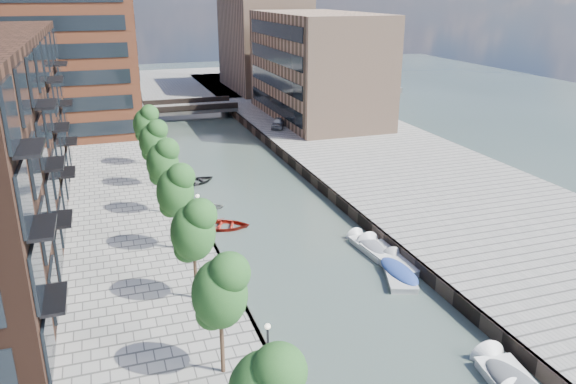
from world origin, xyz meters
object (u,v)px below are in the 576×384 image
tree_3 (175,189)px  tree_5 (153,139)px  bridge (190,108)px  sloop_4 (196,183)px  tree_2 (193,229)px  sloop_3 (201,210)px  tree_4 (162,160)px  sloop_2 (223,228)px  tree_6 (146,123)px  motorboat_3 (398,271)px  car (278,123)px  motorboat_4 (368,246)px  motorboat_2 (385,256)px  tree_1 (220,289)px

tree_3 → tree_5: same height
tree_5 → bridge: bearing=75.6°
bridge → sloop_4: (-4.57, -30.68, -1.39)m
tree_2 → sloop_3: size_ratio=1.48×
bridge → tree_4: (-8.50, -40.00, 3.92)m
sloop_4 → tree_2: bearing=147.3°
tree_4 → sloop_2: 7.06m
tree_6 → sloop_4: bearing=-50.0°
tree_4 → sloop_3: (3.10, 2.15, -5.31)m
tree_3 → tree_6: same height
bridge → motorboat_3: 53.70m
bridge → sloop_4: size_ratio=3.22×
sloop_4 → car: car is taller
tree_5 → sloop_2: size_ratio=1.40×
tree_2 → motorboat_4: tree_2 is taller
motorboat_2 → tree_3: bearing=163.6°
sloop_2 → tree_4: bearing=78.8°
tree_1 → sloop_4: bearing=82.6°
sloop_3 → motorboat_4: (10.19, -11.46, 0.18)m
tree_5 → sloop_3: tree_5 is taller
tree_1 → tree_3: size_ratio=1.00×
tree_5 → motorboat_2: size_ratio=1.01×
tree_4 → motorboat_4: tree_4 is taller
tree_4 → sloop_2: bearing=-29.3°
tree_1 → sloop_3: 23.96m
bridge → tree_6: tree_6 is taller
sloop_2 → sloop_3: 4.54m
car → tree_5: bearing=-110.5°
tree_3 → sloop_2: (4.06, 4.72, -5.31)m
sloop_4 → bridge: bearing=-31.5°
tree_2 → sloop_3: 17.28m
tree_2 → tree_4: size_ratio=1.00×
bridge → motorboat_4: bearing=-84.5°
sloop_4 → car: (13.42, 15.86, 1.64)m
sloop_4 → tree_5: bearing=97.4°
sloop_3 → car: car is taller
motorboat_2 → motorboat_3: size_ratio=1.11×
tree_2 → motorboat_2: (13.69, 2.96, -5.20)m
tree_3 → sloop_2: 8.18m
motorboat_3 → sloop_2: bearing=129.8°
bridge → car: size_ratio=3.48×
sloop_3 → motorboat_3: size_ratio=0.76×
tree_5 → sloop_3: (3.10, -4.85, -5.31)m
tree_2 → tree_4: 14.00m
bridge → tree_5: size_ratio=2.18×
bridge → tree_3: size_ratio=2.18×
bridge → sloop_3: 38.25m
sloop_3 → sloop_4: 7.21m
sloop_3 → motorboat_2: motorboat_2 is taller
tree_4 → motorboat_4: size_ratio=1.29×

